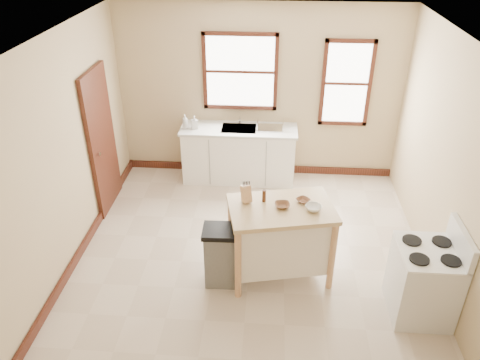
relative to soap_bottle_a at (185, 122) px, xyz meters
The scene contains 23 objects.
floor 2.63m from the soap_bottle_a, 61.71° to the right, with size 5.00×5.00×0.00m, color beige.
ceiling 2.99m from the soap_bottle_a, 61.71° to the right, with size 5.00×5.00×0.00m, color white.
wall_back 1.26m from the soap_bottle_a, 17.88° to the left, with size 4.50×0.04×2.80m, color tan.
wall_left 2.43m from the soap_bottle_a, 117.39° to the right, with size 0.04×5.00×2.80m, color tan.
wall_right 4.03m from the soap_bottle_a, 32.10° to the right, with size 0.04×5.00×2.80m, color tan.
window_main 1.16m from the soap_bottle_a, 22.46° to the left, with size 1.17×0.06×1.22m, color #34170E, non-canonical shape.
window_side 2.58m from the soap_bottle_a, ahead, with size 0.77×0.06×1.37m, color #34170E, non-canonical shape.
door_left 1.35m from the soap_bottle_a, 142.03° to the right, with size 0.06×0.90×2.10m, color #34170E.
baseboard_back 1.54m from the soap_bottle_a, 16.51° to the left, with size 4.50×0.04×0.12m, color #34170E.
baseboard_left 2.58m from the soap_bottle_a, 116.75° to the right, with size 0.04×5.00×0.12m, color #34170E.
sink_counter 1.03m from the soap_bottle_a, ahead, with size 1.86×0.62×0.92m, color white, non-canonical shape.
faucet 0.88m from the soap_bottle_a, 16.45° to the left, with size 0.03×0.03×0.22m, color silver.
soap_bottle_a is the anchor object (origin of this frame).
soap_bottle_b 0.15m from the soap_bottle_a, ahead, with size 0.09×0.10×0.21m, color #B2B2B2.
dish_rack 1.35m from the soap_bottle_a, ahead, with size 0.42×0.32×0.11m, color silver, non-canonical shape.
kitchen_island 2.77m from the soap_bottle_a, 56.11° to the right, with size 1.20×0.76×0.98m, color tan, non-canonical shape.
knife_block 2.43m from the soap_bottle_a, 63.08° to the right, with size 0.10×0.10×0.20m, color tan, non-canonical shape.
pepper_grinder 2.51m from the soap_bottle_a, 58.66° to the right, with size 0.04×0.04×0.15m, color #482613.
bowl_a 2.72m from the soap_bottle_a, 55.94° to the right, with size 0.18×0.18×0.04m, color brown.
bowl_b 2.76m from the soap_bottle_a, 50.30° to the right, with size 0.15×0.15×0.04m, color brown.
bowl_c 2.96m from the soap_bottle_a, 50.73° to the right, with size 0.18×0.18×0.06m, color silver.
trash_bin 2.67m from the soap_bottle_a, 71.55° to the right, with size 0.40×0.34×0.78m, color slate, non-canonical shape.
gas_stove 4.17m from the soap_bottle_a, 42.07° to the right, with size 0.69×0.69×1.12m, color silver, non-canonical shape.
Camera 1 is at (0.22, -4.62, 3.94)m, focal length 35.00 mm.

